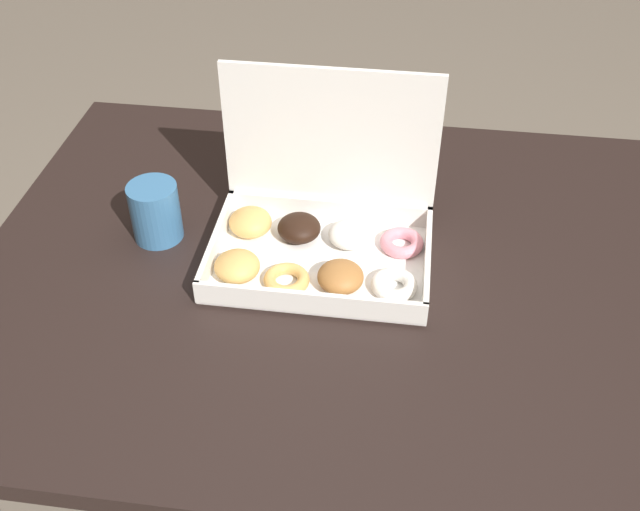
% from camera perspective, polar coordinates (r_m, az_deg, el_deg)
% --- Properties ---
extents(dining_table, '(1.08, 0.86, 0.77)m').
position_cam_1_polar(dining_table, '(1.21, 1.01, -4.61)').
color(dining_table, black).
rests_on(dining_table, ground_plane).
extents(donut_box, '(0.33, 0.23, 0.27)m').
position_cam_1_polar(donut_box, '(1.12, -0.18, 2.28)').
color(donut_box, white).
rests_on(donut_box, dining_table).
extents(coffee_mug, '(0.08, 0.08, 0.09)m').
position_cam_1_polar(coffee_mug, '(1.18, -12.45, 3.34)').
color(coffee_mug, teal).
rests_on(coffee_mug, dining_table).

